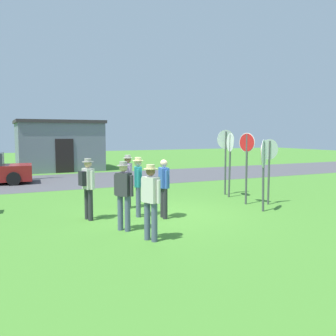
{
  "coord_description": "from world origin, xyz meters",
  "views": [
    {
      "loc": [
        -4.45,
        -9.76,
        2.43
      ],
      "look_at": [
        0.66,
        0.98,
        1.3
      ],
      "focal_mm": 38.93,
      "sensor_mm": 36.0,
      "label": 1
    }
  ],
  "objects": [
    {
      "name": "person_in_blue",
      "position": [
        -1.33,
        -2.29,
        0.98
      ],
      "size": [
        0.35,
        0.53,
        1.74
      ],
      "color": "#4C5670",
      "rests_on": "ground"
    },
    {
      "name": "building_background",
      "position": [
        -0.57,
        15.52,
        1.65
      ],
      "size": [
        5.44,
        4.61,
        3.28
      ],
      "color": "slate",
      "rests_on": "ground"
    },
    {
      "name": "stop_sign_rear_left",
      "position": [
        3.77,
        2.23,
        1.76
      ],
      "size": [
        0.75,
        0.09,
        2.57
      ],
      "color": "#474C4C",
      "rests_on": "ground"
    },
    {
      "name": "person_near_signs",
      "position": [
        -1.6,
        -1.2,
        0.98
      ],
      "size": [
        0.39,
        0.48,
        1.74
      ],
      "color": "#4C5670",
      "rests_on": "ground"
    },
    {
      "name": "stop_sign_far_back",
      "position": [
        3.29,
        0.26,
        1.64
      ],
      "size": [
        0.18,
        0.63,
        2.45
      ],
      "color": "#474C4C",
      "rests_on": "ground"
    },
    {
      "name": "person_with_sunhat",
      "position": [
        -0.12,
        -0.39,
        0.95
      ],
      "size": [
        0.26,
        0.57,
        1.69
      ],
      "color": "#2D2D33",
      "rests_on": "ground"
    },
    {
      "name": "stop_sign_tallest",
      "position": [
        3.05,
        -0.89,
        1.55
      ],
      "size": [
        0.69,
        0.59,
        2.25
      ],
      "color": "#474C4C",
      "rests_on": "ground"
    },
    {
      "name": "stop_sign_center_cluster",
      "position": [
        3.96,
        -0.1,
        1.52
      ],
      "size": [
        0.7,
        0.09,
        2.24
      ],
      "color": "#474C4C",
      "rests_on": "ground"
    },
    {
      "name": "person_holding_notes",
      "position": [
        -0.59,
        1.39,
        0.98
      ],
      "size": [
        0.37,
        0.5,
        1.74
      ],
      "color": "#2D2D33",
      "rests_on": "ground"
    },
    {
      "name": "street_asphalt",
      "position": [
        0.0,
        9.27,
        0.0
      ],
      "size": [
        60.0,
        6.4,
        0.01
      ],
      "primitive_type": "cube",
      "color": "#4C4C51",
      "rests_on": "ground"
    },
    {
      "name": "stop_sign_leaning_right",
      "position": [
        3.6,
        1.69,
        1.66
      ],
      "size": [
        0.18,
        0.69,
        2.45
      ],
      "color": "#474C4C",
      "rests_on": "ground"
    },
    {
      "name": "person_in_teal",
      "position": [
        -2.15,
        0.31,
        1.01
      ],
      "size": [
        0.42,
        0.56,
        1.74
      ],
      "color": "#2D2D33",
      "rests_on": "ground"
    },
    {
      "name": "person_in_dark_shirt",
      "position": [
        -0.71,
        0.14,
        0.98
      ],
      "size": [
        0.33,
        0.54,
        1.74
      ],
      "color": "#4C5670",
      "rests_on": "ground"
    },
    {
      "name": "ground_plane",
      "position": [
        0.0,
        0.0,
        0.0
      ],
      "size": [
        80.0,
        80.0,
        0.0
      ],
      "primitive_type": "plane",
      "color": "#47842D"
    }
  ]
}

